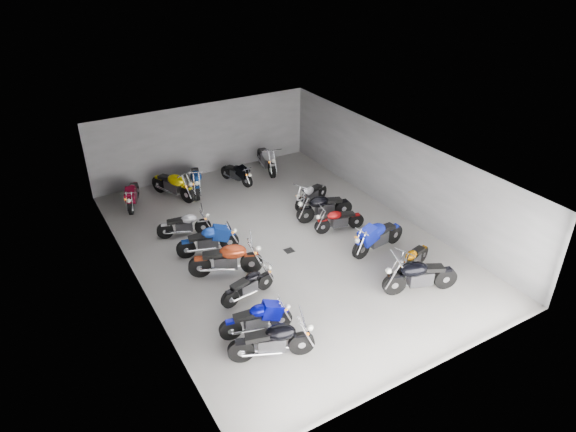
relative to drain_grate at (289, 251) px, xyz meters
name	(u,v)px	position (x,y,z in m)	size (l,w,h in m)	color
ground	(282,244)	(0.00, 0.50, -0.01)	(14.00, 14.00, 0.00)	#999691
wall_back	(203,139)	(0.00, 7.50, 1.59)	(10.00, 0.10, 3.20)	gray
wall_left	(135,244)	(-5.00, 0.50, 1.59)	(0.10, 14.00, 3.20)	gray
wall_right	(396,173)	(5.00, 0.50, 1.59)	(0.10, 14.00, 3.20)	gray
ceiling	(281,160)	(0.00, 0.50, 3.21)	(10.00, 14.00, 0.04)	black
drain_grate	(289,251)	(0.00, 0.00, 0.00)	(0.32, 0.32, 0.01)	black
motorcycle_left_a	(273,341)	(-2.90, -4.12, 0.54)	(2.17, 0.94, 1.00)	black
motorcycle_left_b	(257,319)	(-2.83, -3.11, 0.49)	(2.03, 0.60, 0.90)	black
motorcycle_left_c	(248,285)	(-2.34, -1.58, 0.45)	(1.88, 0.52, 0.83)	black
motorcycle_left_d	(226,259)	(-2.41, -0.17, 0.56)	(2.25, 1.04, 1.04)	black
motorcycle_left_e	(208,240)	(-2.43, 1.25, 0.51)	(2.13, 0.59, 0.94)	black
motorcycle_left_f	(185,224)	(-2.74, 2.75, 0.46)	(1.89, 0.69, 0.85)	black
motorcycle_right_a	(420,276)	(2.27, -3.92, 0.57)	(2.30, 0.94, 1.05)	black
motorcycle_right_b	(413,259)	(2.88, -2.99, 0.44)	(1.79, 0.71, 0.81)	black
motorcycle_right_c	(378,237)	(2.62, -1.50, 0.55)	(2.32, 0.54, 1.02)	black
motorcycle_right_d	(339,220)	(2.25, 0.26, 0.45)	(1.90, 0.56, 0.84)	black
motorcycle_right_e	(324,207)	(2.24, 1.23, 0.53)	(2.24, 0.60, 0.99)	black
motorcycle_right_f	(311,194)	(2.45, 2.47, 0.46)	(1.87, 0.82, 0.86)	black
motorcycle_back_a	(133,195)	(-3.71, 5.96, 0.49)	(0.95, 1.95, 0.91)	black
motorcycle_back_b	(173,185)	(-2.06, 5.87, 0.56)	(1.13, 2.22, 1.04)	black
motorcycle_back_c	(196,180)	(-1.06, 5.89, 0.54)	(0.85, 2.20, 1.00)	black
motorcycle_back_d	(237,173)	(0.77, 5.81, 0.45)	(0.72, 1.82, 0.83)	black
motorcycle_back_e	(267,159)	(2.50, 6.30, 0.57)	(0.64, 2.37, 1.05)	black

